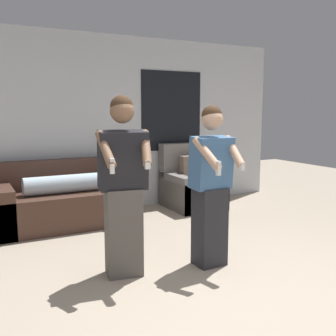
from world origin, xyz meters
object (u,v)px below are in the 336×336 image
object	(u,v)px
person_left	(123,187)
person_right	(211,186)
couch	(61,202)
armchair	(191,187)

from	to	relation	value
person_left	person_right	distance (m)	0.88
couch	person_left	distance (m)	2.06
person_left	couch	bearing A→B (deg)	94.76
person_right	couch	bearing A→B (deg)	115.61
person_left	person_right	world-z (taller)	person_left
couch	person_left	xyz separation A→B (m)	(0.16, -1.98, 0.54)
armchair	couch	bearing A→B (deg)	-178.89
person_right	person_left	bearing A→B (deg)	169.07
armchair	person_left	xyz separation A→B (m)	(-1.95, -2.02, 0.53)
person_left	person_right	size ratio (longest dim) A/B	1.05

